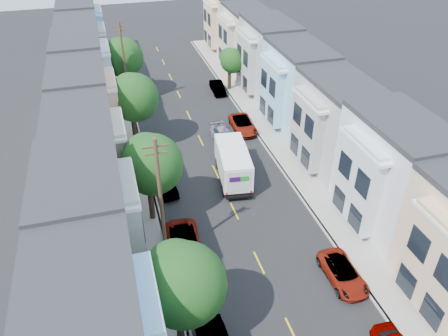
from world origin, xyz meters
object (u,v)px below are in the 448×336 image
Objects in this scene: tree_b at (182,285)px; tree_c at (151,165)px; fedex_truck at (233,163)px; parked_right_c at (243,125)px; utility_pole_far at (125,66)px; tree_e at (123,58)px; parked_left_c at (184,245)px; parked_right_d at (218,88)px; lead_sedan at (224,136)px; tree_d at (133,98)px; parked_right_b at (343,273)px; utility_pole_near at (161,205)px; tree_far_r at (232,61)px; parked_left_d at (166,185)px.

tree_c reaches higher than tree_b.
parked_right_c is at bearing 74.22° from fedex_truck.
tree_e is at bearing 90.04° from utility_pole_far.
parked_right_d is (9.80, 26.78, -0.08)m from parked_left_c.
utility_pole_far is 14.57m from lead_sedan.
parked_left_c reaches higher than parked_right_d.
parked_right_b is at bearing -62.60° from tree_d.
tree_b is 6.79m from utility_pole_near.
tree_far_r is 1.19× the size of parked_right_b.
tree_far_r reaches higher than lead_sedan.
lead_sedan is at bearing 37.67° from parked_left_d.
utility_pole_near reaches higher than parked_left_d.
utility_pole_far reaches higher than tree_far_r.
utility_pole_far is at bearing 88.87° from parked_left_d.
tree_c is 1.14× the size of fedex_truck.
fedex_truck is (7.51, -20.19, -3.41)m from tree_e.
parked_left_d is 21.31m from parked_right_d.
utility_pole_near reaches higher than parked_left_c.
parked_right_d is (2.61, 12.14, -0.01)m from lead_sedan.
tree_c is at bearing 138.92° from parked_right_b.
parked_left_c is 28.52m from parked_right_d.
parked_left_d is at bearing 80.46° from utility_pole_near.
tree_c is at bearing 90.00° from tree_b.
parked_right_b is (-1.99, -32.83, -3.14)m from tree_far_r.
tree_far_r is 22.95m from parked_left_d.
tree_d reaches higher than parked_right_c.
parked_left_c is at bearing -119.66° from fedex_truck.
parked_left_d reaches higher than parked_right_b.
parked_right_b is at bearing -70.17° from utility_pole_far.
utility_pole_near is 2.26× the size of lead_sedan.
fedex_truck reaches higher than lead_sedan.
utility_pole_near is at bearing -126.67° from lead_sedan.
parked_left_c is 19.15m from parked_right_c.
tree_c is (-0.00, 11.70, 0.24)m from tree_b.
tree_c is at bearing -90.00° from tree_d.
parked_right_d is at bearing 6.40° from utility_pole_far.
tree_e is at bearing 175.19° from parked_right_d.
tree_far_r is 0.81× the size of fedex_truck.
tree_c is 8.97m from fedex_truck.
parked_left_c is (1.40, -28.17, -4.44)m from tree_e.
tree_b is 17.28m from fedex_truck.
parked_left_c is (1.40, 7.26, -4.18)m from tree_b.
utility_pole_far is 2.66× the size of parked_left_d.
tree_c is at bearing -90.00° from tree_e.
parked_right_c is at bearing -100.43° from tree_far_r.
parked_left_c is (1.40, -4.44, -4.42)m from tree_c.
tree_c is 0.97× the size of tree_d.
tree_far_r is 0.54× the size of utility_pole_far.
tree_c is 1.41× the size of tree_far_r.
utility_pole_near reaches higher than tree_c.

